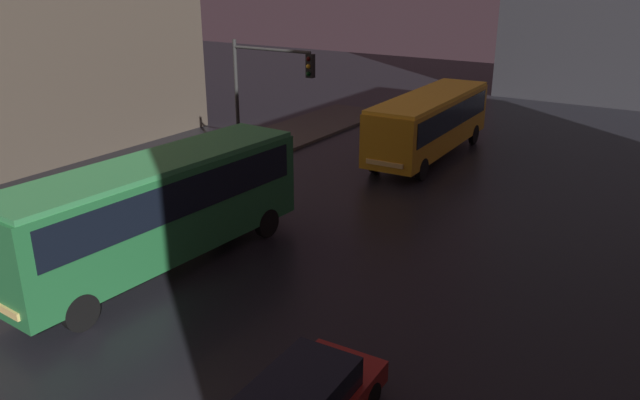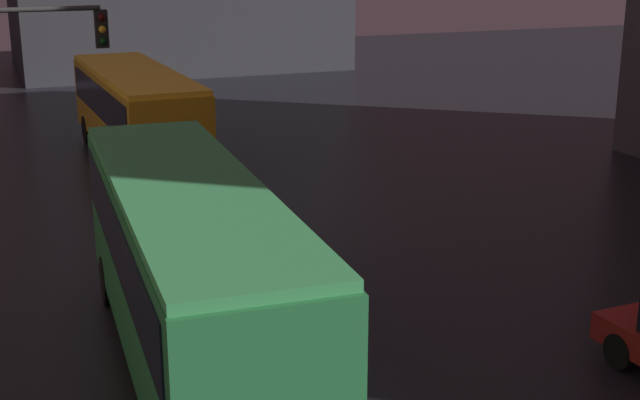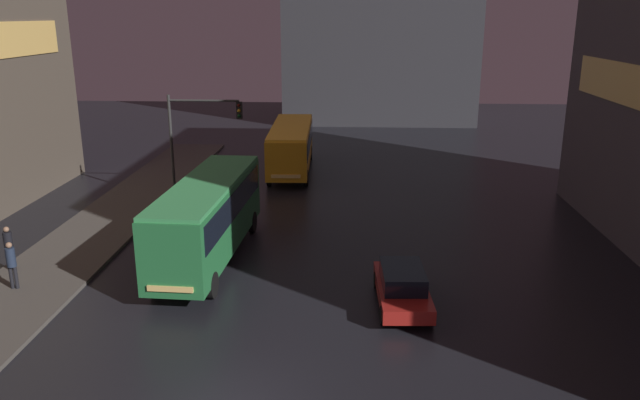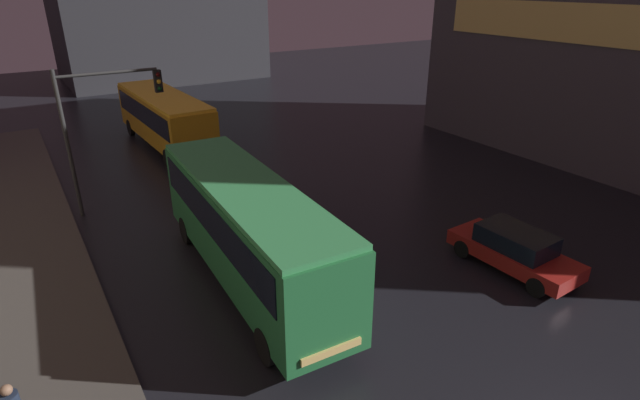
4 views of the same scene
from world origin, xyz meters
name	(u,v)px [view 4 (image 4 of 4)]	position (x,y,z in m)	size (l,w,h in m)	color
sidewalk_left	(38,358)	(-9.00, 10.00, 0.07)	(4.00, 48.00, 0.15)	#47423D
bus_near	(248,223)	(-2.78, 10.44, 2.12)	(2.82, 10.26, 3.45)	#236B38
bus_far	(164,115)	(-0.86, 26.12, 1.90)	(2.83, 10.12, 3.08)	orange
car_taxi	(514,249)	(5.06, 6.51, 0.73)	(1.93, 4.38, 1.42)	maroon
traffic_light_main	(102,114)	(-5.19, 18.71, 4.10)	(4.02, 0.35, 5.96)	#2D2D2D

